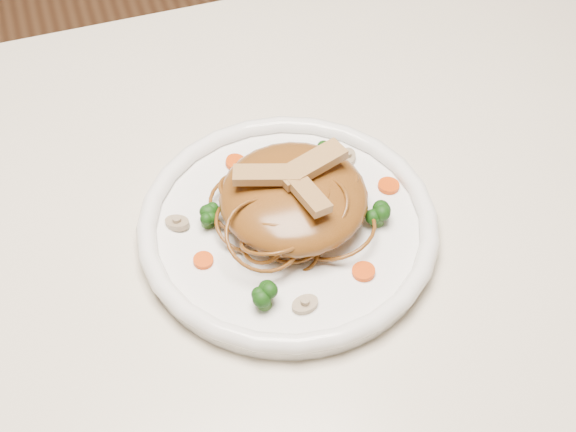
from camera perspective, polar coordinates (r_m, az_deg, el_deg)
name	(u,v)px	position (r m, az deg, el deg)	size (l,w,h in m)	color
table	(238,292)	(0.91, -3.53, -5.39)	(1.20, 0.80, 0.75)	beige
plate	(288,230)	(0.82, 0.00, -0.99)	(0.30, 0.30, 0.02)	white
noodle_mound	(294,197)	(0.80, 0.40, 1.35)	(0.15, 0.15, 0.05)	brown
chicken_a	(311,164)	(0.79, 1.67, 3.66)	(0.07, 0.02, 0.01)	tan
chicken_b	(267,175)	(0.78, -1.50, 2.92)	(0.07, 0.02, 0.01)	tan
chicken_c	(306,192)	(0.76, 1.29, 1.72)	(0.06, 0.02, 0.01)	tan
broccoli_0	(330,152)	(0.86, 3.00, 4.52)	(0.03, 0.03, 0.03)	#14410D
broccoli_1	(207,214)	(0.81, -5.74, 0.15)	(0.03, 0.03, 0.03)	#14410D
broccoli_2	(264,295)	(0.74, -1.69, -5.62)	(0.03, 0.03, 0.03)	#14410D
broccoli_3	(378,214)	(0.81, 6.37, 0.16)	(0.02, 0.02, 0.03)	#14410D
carrot_0	(308,170)	(0.86, 1.40, 3.27)	(0.02, 0.02, 0.01)	#E34708
carrot_1	(203,260)	(0.79, -5.99, -3.13)	(0.02, 0.02, 0.01)	#E34708
carrot_2	(389,186)	(0.85, 7.11, 2.14)	(0.02, 0.02, 0.01)	#E34708
carrot_3	(236,163)	(0.87, -3.70, 3.78)	(0.02, 0.02, 0.01)	#E34708
carrot_4	(364,272)	(0.78, 5.35, -3.92)	(0.02, 0.02, 0.01)	#E34708
mushroom_0	(305,305)	(0.75, 1.20, -6.26)	(0.03, 0.03, 0.01)	tan
mushroom_1	(348,158)	(0.88, 4.23, 4.13)	(0.02, 0.02, 0.01)	tan
mushroom_2	(177,223)	(0.82, -7.81, -0.49)	(0.03, 0.03, 0.01)	tan
mushroom_3	(309,154)	(0.88, 1.50, 4.37)	(0.03, 0.03, 0.01)	tan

